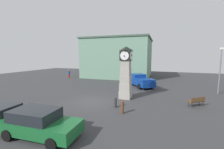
# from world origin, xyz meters

# --- Properties ---
(ground_plane) EXTENTS (66.74, 66.74, 0.00)m
(ground_plane) POSITION_xyz_m (0.00, 0.00, 0.00)
(ground_plane) COLOR #38383A
(clock_tower) EXTENTS (1.42, 1.44, 5.59)m
(clock_tower) POSITION_xyz_m (2.94, 2.53, 2.73)
(clock_tower) COLOR #A19C92
(clock_tower) RESTS_ON ground_plane
(bollard_near_tower) EXTENTS (0.26, 0.26, 1.06)m
(bollard_near_tower) POSITION_xyz_m (3.88, -1.81, 0.54)
(bollard_near_tower) COLOR brown
(bollard_near_tower) RESTS_ON ground_plane
(bollard_mid_row) EXTENTS (0.28, 0.28, 0.94)m
(bollard_mid_row) POSITION_xyz_m (2.87, -0.65, 0.48)
(bollard_mid_row) COLOR #333338
(bollard_mid_row) RESTS_ON ground_plane
(car_near_tower) EXTENTS (4.34, 2.12, 1.47)m
(car_near_tower) POSITION_xyz_m (-2.73, -6.78, 0.76)
(car_near_tower) COLOR #A51111
(car_near_tower) RESTS_ON ground_plane
(car_by_building) EXTENTS (4.72, 2.27, 1.58)m
(car_by_building) POSITION_xyz_m (0.39, -6.76, 0.80)
(car_by_building) COLOR #19602D
(car_by_building) RESTS_ON ground_plane
(pickup_truck) EXTENTS (4.79, 5.45, 1.85)m
(pickup_truck) POSITION_xyz_m (3.37, 9.31, 0.93)
(pickup_truck) COLOR navy
(pickup_truck) RESTS_ON ground_plane
(bench) EXTENTS (1.59, 1.41, 0.90)m
(bench) POSITION_xyz_m (9.75, 2.22, 0.52)
(bench) COLOR brown
(bench) RESTS_ON ground_plane
(pedestrian_near_bench) EXTENTS (0.31, 0.44, 1.63)m
(pedestrian_near_bench) POSITION_xyz_m (-12.33, 13.10, 0.93)
(pedestrian_near_bench) COLOR red
(pedestrian_near_bench) RESTS_ON ground_plane
(street_lamp_near_road) EXTENTS (0.50, 0.24, 5.59)m
(street_lamp_near_road) POSITION_xyz_m (12.97, 8.21, 3.28)
(street_lamp_near_road) COLOR slate
(street_lamp_near_road) RESTS_ON ground_plane
(warehouse_blue_far) EXTENTS (14.50, 12.76, 8.38)m
(warehouse_blue_far) POSITION_xyz_m (-3.37, 19.51, 4.20)
(warehouse_blue_far) COLOR gray
(warehouse_blue_far) RESTS_ON ground_plane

